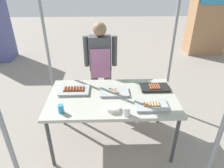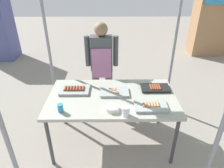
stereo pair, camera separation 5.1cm
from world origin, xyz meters
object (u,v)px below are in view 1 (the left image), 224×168
object	(u,v)px
tray_spring_rolls	(155,87)
drink_cup_by_wok	(61,109)
tray_grilled_sausages	(74,90)
drink_cup_near_edge	(127,111)
vendor_woman	(101,62)
neighbor_stall_left	(209,18)
stall_table	(112,100)
tray_meat_skewers	(114,92)
condiment_bowl	(113,108)
tray_pork_links	(151,105)

from	to	relation	value
tray_spring_rolls	drink_cup_by_wok	distance (m)	1.25
tray_grilled_sausages	drink_cup_near_edge	world-z (taller)	drink_cup_near_edge
vendor_woman	neighbor_stall_left	bearing A→B (deg)	-137.42
stall_table	drink_cup_near_edge	size ratio (longest dim) A/B	14.98
tray_spring_rolls	drink_cup_near_edge	distance (m)	0.70
tray_meat_skewers	drink_cup_by_wok	world-z (taller)	drink_cup_by_wok
tray_meat_skewers	condiment_bowl	xyz separation A→B (m)	(-0.03, -0.37, 0.01)
tray_meat_skewers	tray_spring_rolls	bearing A→B (deg)	9.73
condiment_bowl	drink_cup_by_wok	size ratio (longest dim) A/B	1.55
neighbor_stall_left	vendor_woman	bearing A→B (deg)	-137.42
tray_spring_rolls	tray_pork_links	bearing A→B (deg)	-107.79
vendor_woman	neighbor_stall_left	world-z (taller)	neighbor_stall_left
stall_table	tray_grilled_sausages	bearing A→B (deg)	165.03
stall_table	tray_pork_links	xyz separation A→B (m)	(0.44, -0.24, 0.07)
tray_spring_rolls	tray_grilled_sausages	bearing A→B (deg)	-177.80
tray_spring_rolls	condiment_bowl	size ratio (longest dim) A/B	2.51
drink_cup_by_wok	neighbor_stall_left	xyz separation A→B (m)	(3.36, 3.85, 0.19)
tray_pork_links	condiment_bowl	size ratio (longest dim) A/B	2.48
tray_grilled_sausages	vendor_woman	distance (m)	0.79
tray_meat_skewers	tray_spring_rolls	world-z (taller)	tray_spring_rolls
tray_meat_skewers	tray_pork_links	xyz separation A→B (m)	(0.41, -0.31, 0.00)
condiment_bowl	drink_cup_by_wok	world-z (taller)	drink_cup_by_wok
drink_cup_by_wok	tray_grilled_sausages	bearing A→B (deg)	79.18
vendor_woman	drink_cup_by_wok	bearing A→B (deg)	69.82
tray_pork_links	tray_spring_rolls	size ratio (longest dim) A/B	0.99
tray_pork_links	neighbor_stall_left	world-z (taller)	neighbor_stall_left
drink_cup_near_edge	neighbor_stall_left	size ratio (longest dim) A/B	0.05
tray_pork_links	tray_meat_skewers	bearing A→B (deg)	142.77
stall_table	tray_meat_skewers	size ratio (longest dim) A/B	4.38
drink_cup_near_edge	condiment_bowl	bearing A→B (deg)	147.97
tray_grilled_sausages	vendor_woman	world-z (taller)	vendor_woman
tray_pork_links	drink_cup_by_wok	xyz separation A→B (m)	(-1.02, -0.08, 0.03)
condiment_bowl	drink_cup_by_wok	xyz separation A→B (m)	(-0.57, -0.02, 0.02)
tray_meat_skewers	stall_table	bearing A→B (deg)	-111.26
condiment_bowl	drink_cup_near_edge	size ratio (longest dim) A/B	1.42
neighbor_stall_left	drink_cup_by_wok	bearing A→B (deg)	-131.13
tray_grilled_sausages	neighbor_stall_left	distance (m)	4.73
tray_spring_rolls	drink_cup_by_wok	xyz separation A→B (m)	(-1.15, -0.48, 0.03)
stall_table	tray_grilled_sausages	xyz separation A→B (m)	(-0.49, 0.13, 0.07)
vendor_woman	stall_table	bearing A→B (deg)	100.47
tray_pork_links	drink_cup_near_edge	size ratio (longest dim) A/B	3.53
condiment_bowl	tray_meat_skewers	bearing A→B (deg)	84.82
stall_table	vendor_woman	world-z (taller)	vendor_woman
stall_table	condiment_bowl	xyz separation A→B (m)	(-0.00, -0.29, 0.08)
drink_cup_by_wok	vendor_woman	size ratio (longest dim) A/B	0.07
drink_cup_near_edge	drink_cup_by_wok	xyz separation A→B (m)	(-0.72, 0.07, -0.00)
tray_pork_links	neighbor_stall_left	distance (m)	4.44
tray_spring_rolls	neighbor_stall_left	bearing A→B (deg)	56.70
stall_table	condiment_bowl	distance (m)	0.30
tray_grilled_sausages	stall_table	bearing A→B (deg)	-14.97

